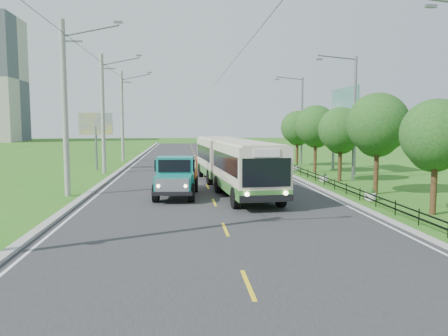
{
  "coord_description": "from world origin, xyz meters",
  "views": [
    {
      "loc": [
        -1.65,
        -16.78,
        4.13
      ],
      "look_at": [
        0.47,
        5.49,
        1.9
      ],
      "focal_mm": 35.0,
      "sensor_mm": 36.0,
      "label": 1
    }
  ],
  "objects": [
    {
      "name": "railing_right",
      "position": [
        8.0,
        14.0,
        0.3
      ],
      "size": [
        0.04,
        40.0,
        0.6
      ],
      "primitive_type": "cube",
      "color": "black",
      "rests_on": "ground"
    },
    {
      "name": "pole_near",
      "position": [
        -8.26,
        9.0,
        5.09
      ],
      "size": [
        3.51,
        0.32,
        10.0
      ],
      "color": "gray",
      "rests_on": "ground"
    },
    {
      "name": "edge_line_right",
      "position": [
        6.65,
        20.0,
        0.02
      ],
      "size": [
        0.12,
        120.0,
        0.0
      ],
      "primitive_type": "cube",
      "color": "silver",
      "rests_on": "road"
    },
    {
      "name": "tree_back",
      "position": [
        9.86,
        26.14,
        3.65
      ],
      "size": [
        3.3,
        3.36,
        5.5
      ],
      "color": "#382314",
      "rests_on": "ground"
    },
    {
      "name": "billboard_left",
      "position": [
        -9.5,
        24.0,
        3.87
      ],
      "size": [
        3.0,
        0.2,
        5.2
      ],
      "color": "slate",
      "rests_on": "ground"
    },
    {
      "name": "curb_right",
      "position": [
        7.15,
        20.0,
        0.05
      ],
      "size": [
        0.3,
        120.0,
        0.1
      ],
      "primitive_type": "cube",
      "color": "#9E9E99",
      "rests_on": "ground"
    },
    {
      "name": "centre_dash",
      "position": [
        0.0,
        0.0,
        0.02
      ],
      "size": [
        0.12,
        2.2,
        0.0
      ],
      "primitive_type": "cube",
      "color": "yellow",
      "rests_on": "road"
    },
    {
      "name": "pole_far",
      "position": [
        -8.26,
        33.0,
        5.09
      ],
      "size": [
        3.51,
        0.32,
        10.0
      ],
      "color": "gray",
      "rests_on": "ground"
    },
    {
      "name": "tree_fourth",
      "position": [
        9.86,
        14.14,
        3.59
      ],
      "size": [
        3.24,
        3.31,
        5.4
      ],
      "color": "#382314",
      "rests_on": "ground"
    },
    {
      "name": "curb_left",
      "position": [
        -7.2,
        20.0,
        0.07
      ],
      "size": [
        0.4,
        120.0,
        0.15
      ],
      "primitive_type": "cube",
      "color": "#9E9E99",
      "rests_on": "ground"
    },
    {
      "name": "streetlight_far",
      "position": [
        10.64,
        28.0,
        4.9
      ],
      "size": [
        3.02,
        0.2,
        9.07
      ],
      "color": "slate",
      "rests_on": "ground"
    },
    {
      "name": "tree_fifth",
      "position": [
        9.86,
        20.14,
        3.85
      ],
      "size": [
        3.48,
        3.52,
        5.8
      ],
      "color": "#382314",
      "rests_on": "ground"
    },
    {
      "name": "ground",
      "position": [
        0.0,
        0.0,
        0.0
      ],
      "size": [
        240.0,
        240.0,
        0.0
      ],
      "primitive_type": "plane",
      "color": "#296618",
      "rests_on": "ground"
    },
    {
      "name": "road",
      "position": [
        0.0,
        20.0,
        0.01
      ],
      "size": [
        14.0,
        120.0,
        0.02
      ],
      "primitive_type": "cube",
      "color": "#28282B",
      "rests_on": "ground"
    },
    {
      "name": "dump_truck",
      "position": [
        -1.98,
        8.27,
        1.33
      ],
      "size": [
        2.59,
        5.76,
        2.36
      ],
      "rotation": [
        0.0,
        0.0,
        -0.08
      ],
      "color": "#15837B",
      "rests_on": "ground"
    },
    {
      "name": "billboard_right",
      "position": [
        12.3,
        20.0,
        5.34
      ],
      "size": [
        0.24,
        6.0,
        7.3
      ],
      "color": "slate",
      "rests_on": "ground"
    },
    {
      "name": "planter_far",
      "position": [
        8.6,
        22.0,
        0.29
      ],
      "size": [
        0.64,
        0.64,
        0.67
      ],
      "color": "silver",
      "rests_on": "ground"
    },
    {
      "name": "planter_mid",
      "position": [
        8.6,
        14.0,
        0.29
      ],
      "size": [
        0.64,
        0.64,
        0.67
      ],
      "color": "silver",
      "rests_on": "ground"
    },
    {
      "name": "bus",
      "position": [
        1.51,
        10.86,
        1.86
      ],
      "size": [
        3.94,
        16.16,
        3.09
      ],
      "rotation": [
        0.0,
        0.0,
        0.09
      ],
      "color": "#38732E",
      "rests_on": "ground"
    },
    {
      "name": "planter_near",
      "position": [
        8.6,
        6.0,
        0.29
      ],
      "size": [
        0.64,
        0.64,
        0.67
      ],
      "color": "silver",
      "rests_on": "ground"
    },
    {
      "name": "tree_third",
      "position": [
        9.86,
        8.14,
        3.99
      ],
      "size": [
        3.6,
        3.62,
        6.0
      ],
      "color": "#382314",
      "rests_on": "ground"
    },
    {
      "name": "pole_mid",
      "position": [
        -8.26,
        21.0,
        5.09
      ],
      "size": [
        3.51,
        0.32,
        10.0
      ],
      "color": "gray",
      "rests_on": "ground"
    },
    {
      "name": "streetlight_mid",
      "position": [
        10.64,
        14.0,
        4.9
      ],
      "size": [
        3.02,
        0.2,
        9.07
      ],
      "color": "slate",
      "rests_on": "ground"
    },
    {
      "name": "tree_second",
      "position": [
        9.86,
        2.14,
        3.52
      ],
      "size": [
        3.18,
        3.26,
        5.3
      ],
      "color": "#382314",
      "rests_on": "ground"
    },
    {
      "name": "edge_line_left",
      "position": [
        -6.65,
        20.0,
        0.02
      ],
      "size": [
        0.12,
        120.0,
        0.0
      ],
      "primitive_type": "cube",
      "color": "silver",
      "rests_on": "road"
    }
  ]
}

